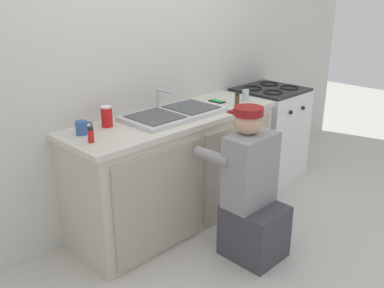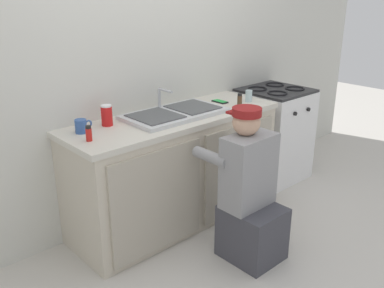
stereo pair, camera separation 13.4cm
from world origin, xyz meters
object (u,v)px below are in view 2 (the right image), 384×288
object	(u,v)px
spice_bottle_red	(89,133)
soda_cup_red	(107,115)
stove_range	(273,134)
plumber_person	(249,198)
spice_bottle_pepper	(240,100)
water_glass	(249,96)
cell_phone	(220,102)
sink_double_basin	(175,113)
coffee_mug	(81,126)

from	to	relation	value
spice_bottle_red	soda_cup_red	bearing A→B (deg)	37.62
stove_range	plumber_person	bearing A→B (deg)	-148.94
stove_range	soda_cup_red	bearing A→B (deg)	175.68
stove_range	spice_bottle_pepper	xyz separation A→B (m)	(-0.69, -0.14, 0.50)
spice_bottle_red	soda_cup_red	world-z (taller)	soda_cup_red
water_glass	spice_bottle_red	bearing A→B (deg)	178.47
plumber_person	cell_phone	size ratio (longest dim) A/B	7.89
water_glass	soda_cup_red	distance (m)	1.30
sink_double_basin	spice_bottle_red	distance (m)	0.79
plumber_person	soda_cup_red	xyz separation A→B (m)	(-0.58, 0.88, 0.53)
sink_double_basin	cell_phone	xyz separation A→B (m)	(0.55, 0.04, -0.01)
sink_double_basin	water_glass	size ratio (longest dim) A/B	8.00
coffee_mug	soda_cup_red	bearing A→B (deg)	5.71
stove_range	spice_bottle_pepper	world-z (taller)	spice_bottle_pepper
spice_bottle_pepper	water_glass	bearing A→B (deg)	13.31
cell_phone	spice_bottle_red	distance (m)	1.34
coffee_mug	spice_bottle_pepper	size ratio (longest dim) A/B	1.20
sink_double_basin	spice_bottle_red	world-z (taller)	sink_double_basin
coffee_mug	spice_bottle_red	world-z (taller)	spice_bottle_red
stove_range	spice_bottle_red	bearing A→B (deg)	-178.18
stove_range	cell_phone	distance (m)	0.87
soda_cup_red	spice_bottle_pepper	size ratio (longest dim) A/B	1.45
sink_double_basin	spice_bottle_pepper	bearing A→B (deg)	-13.92
water_glass	spice_bottle_pepper	xyz separation A→B (m)	(-0.16, -0.04, 0.00)
cell_phone	water_glass	size ratio (longest dim) A/B	1.40
water_glass	spice_bottle_red	xyz separation A→B (m)	(-1.54, 0.04, 0.00)
plumber_person	soda_cup_red	size ratio (longest dim) A/B	7.26
coffee_mug	spice_bottle_red	size ratio (longest dim) A/B	1.20
water_glass	cell_phone	bearing A→B (deg)	143.36
water_glass	sink_double_basin	bearing A→B (deg)	171.77
stove_range	plumber_person	size ratio (longest dim) A/B	0.84
spice_bottle_red	water_glass	bearing A→B (deg)	-1.53
sink_double_basin	stove_range	xyz separation A→B (m)	(1.29, -0.00, -0.47)
water_glass	coffee_mug	world-z (taller)	water_glass
coffee_mug	spice_bottle_red	xyz separation A→B (m)	(-0.04, -0.18, 0.00)
cell_phone	spice_bottle_red	world-z (taller)	spice_bottle_red
coffee_mug	cell_phone	bearing A→B (deg)	-3.16
cell_phone	soda_cup_red	world-z (taller)	soda_cup_red
plumber_person	cell_phone	bearing A→B (deg)	57.66
spice_bottle_pepper	cell_phone	bearing A→B (deg)	102.52
coffee_mug	plumber_person	bearing A→B (deg)	-47.23
sink_double_basin	cell_phone	distance (m)	0.55
sink_double_basin	water_glass	world-z (taller)	sink_double_basin
sink_double_basin	cell_phone	bearing A→B (deg)	4.31
stove_range	plumber_person	xyz separation A→B (m)	(-1.23, -0.74, -0.00)
sink_double_basin	cell_phone	size ratio (longest dim) A/B	5.71
water_glass	spice_bottle_pepper	distance (m)	0.16
stove_range	cell_phone	bearing A→B (deg)	176.60
water_glass	stove_range	bearing A→B (deg)	11.33
plumber_person	stove_range	bearing A→B (deg)	31.06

